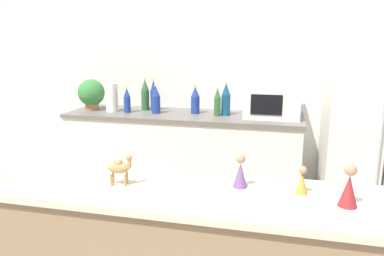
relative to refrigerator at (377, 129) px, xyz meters
The scene contains 17 objects.
wall_back 1.27m from the refrigerator, 160.88° to the left, with size 8.00×0.06×2.55m.
back_counter 1.73m from the refrigerator, behind, with size 2.21×0.63×0.93m.
refrigerator is the anchor object (origin of this frame).
potted_plant 2.62m from the refrigerator, behind, with size 0.26×0.26×0.30m.
paper_towel_roll 2.38m from the refrigerator, behind, with size 0.12×0.12×0.27m.
microwave 0.88m from the refrigerator, behind, with size 0.48×0.37×0.28m.
back_bottle_0 1.58m from the refrigerator, behind, with size 0.08×0.08×0.26m.
back_bottle_1 1.29m from the refrigerator, behind, with size 0.08×0.08×0.31m.
back_bottle_2 2.22m from the refrigerator, behind, with size 0.06×0.06×0.24m.
back_bottle_3 2.01m from the refrigerator, behind, with size 0.06×0.06×0.31m.
back_bottle_4 1.36m from the refrigerator, behind, with size 0.06×0.06×0.27m.
back_bottle_5 2.10m from the refrigerator, behind, with size 0.08×0.08×0.31m.
back_bottle_6 1.93m from the refrigerator, behind, with size 0.08×0.08×0.26m.
camel_figurine 2.34m from the refrigerator, 129.00° to the right, with size 0.12×0.07×0.14m.
wise_man_figurine_blue 1.89m from the refrigerator, 105.54° to the right, with size 0.07×0.07×0.17m.
wise_man_figurine_crimson 1.96m from the refrigerator, 118.71° to the right, with size 0.07×0.07×0.15m.
wise_man_figurine_purple 1.86m from the refrigerator, 111.36° to the right, with size 0.05×0.05×0.12m.
Camera 1 is at (0.36, -0.95, 1.59)m, focal length 35.00 mm.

